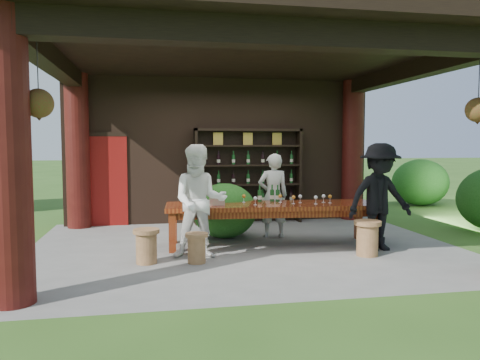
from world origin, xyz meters
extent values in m
plane|color=#2D5119|center=(0.00, 0.00, 0.00)|extent=(90.00, 90.00, 0.00)
cube|color=slate|center=(0.00, 0.00, -0.05)|extent=(7.40, 5.90, 0.10)
cube|color=black|center=(0.00, 2.75, 1.65)|extent=(7.00, 0.18, 3.30)
cube|color=maroon|center=(-2.60, 2.65, 1.00)|extent=(0.95, 0.06, 2.00)
cylinder|color=#380C0A|center=(-3.15, -2.40, 1.65)|extent=(0.50, 0.50, 3.30)
cylinder|color=#380C0A|center=(-3.15, 2.55, 1.65)|extent=(0.50, 0.50, 3.30)
cylinder|color=#380C0A|center=(3.15, 2.55, 1.65)|extent=(0.50, 0.50, 3.30)
cube|color=black|center=(0.00, -2.40, 3.15)|extent=(6.70, 0.35, 0.35)
cube|color=black|center=(-3.15, 0.00, 3.15)|extent=(0.30, 5.20, 0.30)
cube|color=black|center=(3.15, 0.00, 3.15)|extent=(0.30, 5.20, 0.30)
cube|color=black|center=(0.00, 0.00, 3.40)|extent=(7.50, 6.00, 0.20)
cylinder|color=black|center=(-2.85, -2.20, 2.62)|extent=(0.01, 0.01, 0.75)
cone|color=black|center=(-2.85, -2.20, 2.17)|extent=(0.32, 0.32, 0.18)
sphere|color=#1E5919|center=(-2.85, -2.20, 2.28)|extent=(0.34, 0.34, 0.34)
cylinder|color=black|center=(2.85, -2.20, 2.62)|extent=(0.01, 0.01, 0.75)
cone|color=black|center=(2.85, -2.20, 2.17)|extent=(0.32, 0.32, 0.18)
sphere|color=#1E5919|center=(2.85, -2.20, 2.28)|extent=(0.34, 0.34, 0.34)
cube|color=#53180B|center=(0.51, 0.04, 0.71)|extent=(3.79, 1.23, 0.08)
cube|color=#53180B|center=(0.51, 0.04, 0.61)|extent=(3.58, 1.06, 0.12)
cube|color=#53180B|center=(-1.26, -0.22, 0.34)|extent=(0.13, 0.13, 0.67)
cube|color=#53180B|center=(2.22, -0.47, 0.34)|extent=(0.13, 0.13, 0.67)
cube|color=#53180B|center=(-1.21, 0.54, 0.34)|extent=(0.13, 0.13, 0.67)
cube|color=#53180B|center=(2.28, 0.29, 0.34)|extent=(0.13, 0.13, 0.67)
cylinder|color=brown|center=(-0.93, -0.97, 0.20)|extent=(0.27, 0.27, 0.40)
cylinder|color=brown|center=(-0.93, -0.97, 0.43)|extent=(0.35, 0.35, 0.05)
cylinder|color=brown|center=(1.83, -1.01, 0.25)|extent=(0.34, 0.34, 0.50)
cylinder|color=brown|center=(1.83, -1.01, 0.54)|extent=(0.43, 0.43, 0.07)
cylinder|color=brown|center=(-1.68, -0.85, 0.23)|extent=(0.32, 0.32, 0.46)
cylinder|color=brown|center=(-1.68, -0.85, 0.49)|extent=(0.40, 0.40, 0.06)
imported|color=beige|center=(0.71, 0.73, 0.81)|extent=(0.59, 0.39, 1.62)
imported|color=white|center=(-0.84, -0.63, 0.90)|extent=(0.94, 0.77, 1.80)
imported|color=black|center=(2.21, -0.68, 0.91)|extent=(1.25, 0.80, 1.82)
cube|color=#BF6672|center=(-0.48, 0.03, 0.82)|extent=(0.27, 0.20, 0.14)
ellipsoid|color=#194C14|center=(6.13, 4.46, 0.58)|extent=(1.60, 1.60, 1.36)
ellipsoid|color=#194C14|center=(-0.22, 0.85, 0.45)|extent=(1.24, 1.24, 1.05)
camera|label=1|loc=(-1.57, -7.97, 1.82)|focal=35.00mm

